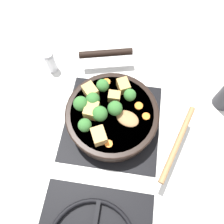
% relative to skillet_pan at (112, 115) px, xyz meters
% --- Properties ---
extents(ground_plane, '(2.40, 2.40, 0.00)m').
position_rel_skillet_pan_xyz_m(ground_plane, '(-0.00, 0.00, -0.06)').
color(ground_plane, silver).
extents(front_burner_grate, '(0.31, 0.31, 0.03)m').
position_rel_skillet_pan_xyz_m(front_burner_grate, '(-0.00, 0.00, -0.05)').
color(front_burner_grate, black).
rests_on(front_burner_grate, ground_plane).
extents(skillet_pan, '(0.29, 0.40, 0.06)m').
position_rel_skillet_pan_xyz_m(skillet_pan, '(0.00, 0.00, 0.00)').
color(skillet_pan, black).
rests_on(skillet_pan, front_burner_grate).
extents(wooden_spoon, '(0.23, 0.23, 0.02)m').
position_rel_skillet_pan_xyz_m(wooden_spoon, '(-0.13, 0.05, 0.03)').
color(wooden_spoon, '#A87A4C').
rests_on(wooden_spoon, skillet_pan).
extents(tofu_cube_center_large, '(0.04, 0.03, 0.03)m').
position_rel_skillet_pan_xyz_m(tofu_cube_center_large, '(0.00, -0.04, 0.04)').
color(tofu_cube_center_large, tan).
rests_on(tofu_cube_center_large, skillet_pan).
extents(tofu_cube_near_handle, '(0.05, 0.06, 0.04)m').
position_rel_skillet_pan_xyz_m(tofu_cube_near_handle, '(0.02, 0.09, 0.04)').
color(tofu_cube_near_handle, tan).
rests_on(tofu_cube_near_handle, skillet_pan).
extents(tofu_cube_east_chunk, '(0.04, 0.05, 0.04)m').
position_rel_skillet_pan_xyz_m(tofu_cube_east_chunk, '(0.06, 0.01, 0.04)').
color(tofu_cube_east_chunk, tan).
rests_on(tofu_cube_east_chunk, skillet_pan).
extents(tofu_cube_west_chunk, '(0.05, 0.05, 0.03)m').
position_rel_skillet_pan_xyz_m(tofu_cube_west_chunk, '(-0.02, -0.08, 0.04)').
color(tofu_cube_west_chunk, tan).
rests_on(tofu_cube_west_chunk, skillet_pan).
extents(tofu_cube_back_piece, '(0.06, 0.06, 0.04)m').
position_rel_skillet_pan_xyz_m(tofu_cube_back_piece, '(0.07, -0.05, 0.04)').
color(tofu_cube_back_piece, tan).
rests_on(tofu_cube_back_piece, skillet_pan).
extents(broccoli_floret_near_spoon, '(0.04, 0.04, 0.05)m').
position_rel_skillet_pan_xyz_m(broccoli_floret_near_spoon, '(0.07, 0.07, 0.05)').
color(broccoli_floret_near_spoon, '#709956').
rests_on(broccoli_floret_near_spoon, skillet_pan).
extents(broccoli_floret_center_top, '(0.04, 0.04, 0.05)m').
position_rel_skillet_pan_xyz_m(broccoli_floret_center_top, '(0.03, 0.03, 0.05)').
color(broccoli_floret_center_top, '#709956').
rests_on(broccoli_floret_center_top, skillet_pan).
extents(broccoli_floret_east_rim, '(0.04, 0.04, 0.05)m').
position_rel_skillet_pan_xyz_m(broccoli_floret_east_rim, '(0.06, -0.02, 0.05)').
color(broccoli_floret_east_rim, '#709956').
rests_on(broccoli_floret_east_rim, skillet_pan).
extents(broccoli_floret_west_rim, '(0.04, 0.04, 0.05)m').
position_rel_skillet_pan_xyz_m(broccoli_floret_west_rim, '(0.09, 0.00, 0.05)').
color(broccoli_floret_west_rim, '#709956').
rests_on(broccoli_floret_west_rim, skillet_pan).
extents(broccoli_floret_north_edge, '(0.04, 0.04, 0.04)m').
position_rel_skillet_pan_xyz_m(broccoli_floret_north_edge, '(-0.05, -0.05, 0.05)').
color(broccoli_floret_north_edge, '#709956').
rests_on(broccoli_floret_north_edge, skillet_pan).
extents(broccoli_floret_south_cluster, '(0.04, 0.04, 0.05)m').
position_rel_skillet_pan_xyz_m(broccoli_floret_south_cluster, '(-0.01, 0.00, 0.05)').
color(broccoli_floret_south_cluster, '#709956').
rests_on(broccoli_floret_south_cluster, skillet_pan).
extents(broccoli_floret_mid_floret, '(0.04, 0.04, 0.05)m').
position_rel_skillet_pan_xyz_m(broccoli_floret_mid_floret, '(0.04, -0.07, 0.05)').
color(broccoli_floret_mid_floret, '#709956').
rests_on(broccoli_floret_mid_floret, skillet_pan).
extents(carrot_slice_orange_thin, '(0.02, 0.02, 0.01)m').
position_rel_skillet_pan_xyz_m(carrot_slice_orange_thin, '(-0.08, -0.03, 0.03)').
color(carrot_slice_orange_thin, orange).
rests_on(carrot_slice_orange_thin, skillet_pan).
extents(carrot_slice_near_center, '(0.02, 0.02, 0.01)m').
position_rel_skillet_pan_xyz_m(carrot_slice_near_center, '(-0.10, 0.00, 0.03)').
color(carrot_slice_near_center, orange).
rests_on(carrot_slice_near_center, skillet_pan).
extents(carrot_slice_edge_slice, '(0.02, 0.02, 0.01)m').
position_rel_skillet_pan_xyz_m(carrot_slice_edge_slice, '(-0.01, 0.10, 0.03)').
color(carrot_slice_edge_slice, orange).
rests_on(carrot_slice_edge_slice, skillet_pan).
extents(carrot_slice_under_broccoli, '(0.03, 0.03, 0.01)m').
position_rel_skillet_pan_xyz_m(carrot_slice_under_broccoli, '(0.03, -0.10, 0.03)').
color(carrot_slice_under_broccoli, orange).
rests_on(carrot_slice_under_broccoli, skillet_pan).
extents(salt_shaker, '(0.04, 0.04, 0.09)m').
position_rel_skillet_pan_xyz_m(salt_shaker, '(0.25, -0.18, -0.02)').
color(salt_shaker, white).
rests_on(salt_shaker, ground_plane).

